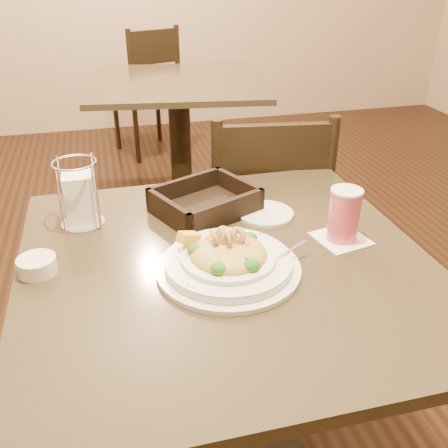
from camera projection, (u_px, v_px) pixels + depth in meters
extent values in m
cylinder|color=black|center=(226.00, 384.00, 1.29)|extent=(0.12, 0.12, 0.70)
cube|color=#473C28|center=(226.00, 265.00, 1.11)|extent=(0.90, 0.90, 0.03)
cylinder|color=black|center=(183.00, 206.00, 3.02)|extent=(0.52, 0.52, 0.03)
cylinder|color=black|center=(181.00, 148.00, 2.85)|extent=(0.12, 0.12, 0.70)
cube|color=#473C28|center=(178.00, 83.00, 2.67)|extent=(1.02, 1.02, 0.03)
cube|color=black|center=(261.00, 229.00, 1.87)|extent=(0.48, 0.48, 0.04)
cylinder|color=black|center=(293.00, 254.00, 2.16)|extent=(0.04, 0.04, 0.43)
cylinder|color=black|center=(210.00, 259.00, 2.13)|extent=(0.04, 0.04, 0.43)
cylinder|color=black|center=(315.00, 305.00, 1.85)|extent=(0.04, 0.04, 0.43)
cylinder|color=black|center=(218.00, 312.00, 1.81)|extent=(0.04, 0.04, 0.43)
cylinder|color=black|center=(328.00, 186.00, 1.61)|extent=(0.04, 0.04, 0.46)
cylinder|color=black|center=(217.00, 191.00, 1.58)|extent=(0.04, 0.04, 0.46)
cube|color=black|center=(275.00, 159.00, 1.55)|extent=(0.36, 0.08, 0.22)
cube|color=black|center=(146.00, 93.00, 3.69)|extent=(0.54, 0.54, 0.04)
cylinder|color=black|center=(158.00, 115.00, 4.02)|extent=(0.04, 0.04, 0.43)
cylinder|color=black|center=(117.00, 122.00, 3.85)|extent=(0.04, 0.04, 0.43)
cylinder|color=black|center=(180.00, 126.00, 3.76)|extent=(0.04, 0.04, 0.43)
cylinder|color=black|center=(137.00, 134.00, 3.59)|extent=(0.04, 0.04, 0.43)
cylinder|color=black|center=(177.00, 59.00, 3.53)|extent=(0.04, 0.04, 0.46)
cylinder|color=black|center=(131.00, 65.00, 3.35)|extent=(0.04, 0.04, 0.46)
cube|color=black|center=(154.00, 47.00, 3.39)|extent=(0.35, 0.15, 0.22)
cylinder|color=white|center=(228.00, 268.00, 1.06)|extent=(0.31, 0.31, 0.01)
cylinder|color=white|center=(228.00, 262.00, 1.06)|extent=(0.27, 0.27, 0.02)
cylinder|color=white|center=(228.00, 257.00, 1.05)|extent=(0.20, 0.20, 0.01)
ellipsoid|color=gold|center=(228.00, 254.00, 1.05)|extent=(0.16, 0.16, 0.06)
cube|color=yellow|center=(189.00, 238.00, 1.08)|extent=(0.06, 0.05, 0.04)
cube|color=silver|center=(288.00, 251.00, 1.07)|extent=(0.11, 0.06, 0.01)
cube|color=silver|center=(260.00, 254.00, 1.06)|extent=(0.03, 0.03, 0.00)
torus|color=gold|center=(222.00, 257.00, 1.01)|extent=(0.03, 0.03, 0.01)
torus|color=gold|center=(230.00, 244.00, 1.04)|extent=(0.03, 0.04, 0.02)
torus|color=gold|center=(228.00, 251.00, 1.04)|extent=(0.03, 0.03, 0.01)
torus|color=gold|center=(248.00, 241.00, 1.07)|extent=(0.03, 0.03, 0.02)
torus|color=gold|center=(238.00, 257.00, 1.02)|extent=(0.05, 0.06, 0.04)
torus|color=gold|center=(239.00, 243.00, 1.04)|extent=(0.05, 0.05, 0.02)
torus|color=gold|center=(232.00, 249.00, 1.04)|extent=(0.04, 0.05, 0.03)
torus|color=gold|center=(224.00, 244.00, 1.04)|extent=(0.05, 0.05, 0.02)
torus|color=gold|center=(253.00, 259.00, 1.01)|extent=(0.05, 0.06, 0.03)
torus|color=gold|center=(203.00, 254.00, 1.03)|extent=(0.04, 0.04, 0.03)
torus|color=gold|center=(247.00, 249.00, 1.06)|extent=(0.04, 0.05, 0.04)
torus|color=gold|center=(229.00, 241.00, 1.08)|extent=(0.05, 0.05, 0.01)
torus|color=gold|center=(214.00, 236.00, 1.06)|extent=(0.05, 0.04, 0.04)
torus|color=gold|center=(222.00, 247.00, 1.05)|extent=(0.04, 0.03, 0.02)
torus|color=gold|center=(232.00, 243.00, 1.04)|extent=(0.05, 0.04, 0.04)
torus|color=gold|center=(222.00, 252.00, 1.03)|extent=(0.04, 0.05, 0.02)
torus|color=gold|center=(215.00, 252.00, 1.04)|extent=(0.03, 0.04, 0.03)
torus|color=#E0A66F|center=(237.00, 236.00, 1.04)|extent=(0.04, 0.03, 0.04)
torus|color=#E0A66F|center=(229.00, 239.00, 1.03)|extent=(0.04, 0.02, 0.04)
torus|color=#E0A66F|center=(238.00, 236.00, 1.04)|extent=(0.04, 0.04, 0.04)
torus|color=#E0A66F|center=(215.00, 238.00, 1.03)|extent=(0.03, 0.04, 0.04)
torus|color=#E0A66F|center=(229.00, 240.00, 1.02)|extent=(0.02, 0.04, 0.04)
torus|color=#E0A66F|center=(227.00, 238.00, 1.03)|extent=(0.04, 0.03, 0.04)
torus|color=#E0A66F|center=(223.00, 236.00, 1.04)|extent=(0.04, 0.04, 0.04)
ellipsoid|color=#235E15|center=(250.00, 238.00, 1.09)|extent=(0.03, 0.03, 0.03)
ellipsoid|color=#235E15|center=(225.00, 234.00, 1.10)|extent=(0.03, 0.03, 0.02)
ellipsoid|color=#235E15|center=(195.00, 250.00, 1.05)|extent=(0.03, 0.03, 0.03)
ellipsoid|color=#235E15|center=(218.00, 268.00, 0.98)|extent=(0.03, 0.03, 0.03)
ellipsoid|color=#235E15|center=(251.00, 265.00, 1.00)|extent=(0.04, 0.04, 0.03)
cube|color=#266619|center=(193.00, 288.00, 0.96)|extent=(0.00, 0.00, 0.00)
cube|color=#266619|center=(176.00, 257.00, 1.05)|extent=(0.00, 0.00, 0.00)
cube|color=#266619|center=(260.00, 234.00, 1.14)|extent=(0.00, 0.00, 0.00)
cube|color=#266619|center=(232.00, 291.00, 0.95)|extent=(0.00, 0.00, 0.00)
cube|color=#266619|center=(264.00, 238.00, 1.13)|extent=(0.00, 0.00, 0.00)
cube|color=#266619|center=(290.00, 261.00, 1.04)|extent=(0.00, 0.00, 0.00)
cube|color=#266619|center=(211.00, 230.00, 1.16)|extent=(0.00, 0.00, 0.00)
cube|color=#266619|center=(188.00, 285.00, 0.97)|extent=(0.00, 0.00, 0.00)
cube|color=#266619|center=(205.00, 235.00, 1.14)|extent=(0.00, 0.00, 0.00)
cube|color=#266619|center=(226.00, 286.00, 0.96)|extent=(0.00, 0.00, 0.00)
cube|color=#266619|center=(235.00, 233.00, 1.14)|extent=(0.00, 0.00, 0.00)
cube|color=#266619|center=(168.00, 269.00, 1.02)|extent=(0.00, 0.00, 0.00)
cube|color=#266619|center=(270.00, 245.00, 1.10)|extent=(0.00, 0.00, 0.00)
cube|color=#266619|center=(182.00, 282.00, 0.98)|extent=(0.00, 0.00, 0.00)
cube|color=#266619|center=(185.00, 241.00, 1.12)|extent=(0.00, 0.00, 0.00)
cube|color=#266619|center=(235.00, 230.00, 1.16)|extent=(0.00, 0.00, 0.00)
cube|color=#266619|center=(187.00, 247.00, 1.09)|extent=(0.00, 0.00, 0.00)
cube|color=#266619|center=(211.00, 235.00, 1.14)|extent=(0.00, 0.00, 0.00)
cube|color=white|center=(341.00, 239.00, 1.18)|extent=(0.13, 0.13, 0.00)
cylinder|color=#ED5378|center=(344.00, 215.00, 1.15)|extent=(0.07, 0.07, 0.12)
cylinder|color=white|center=(347.00, 191.00, 1.12)|extent=(0.07, 0.07, 0.01)
cube|color=black|center=(205.00, 209.00, 1.31)|extent=(0.30, 0.28, 0.02)
cube|color=black|center=(238.00, 186.00, 1.35)|extent=(0.09, 0.18, 0.05)
cube|color=black|center=(168.00, 210.00, 1.23)|extent=(0.09, 0.18, 0.05)
cube|color=black|center=(185.00, 186.00, 1.35)|extent=(0.22, 0.11, 0.05)
cube|color=black|center=(227.00, 210.00, 1.23)|extent=(0.22, 0.11, 0.05)
cylinder|color=silver|center=(83.00, 223.00, 1.25)|extent=(0.11, 0.11, 0.01)
torus|color=silver|center=(74.00, 162.00, 1.17)|extent=(0.11, 0.11, 0.01)
cube|color=white|center=(80.00, 199.00, 1.22)|extent=(0.08, 0.08, 0.13)
cylinder|color=silver|center=(60.00, 202.00, 1.17)|extent=(0.01, 0.01, 0.17)
cylinder|color=silver|center=(96.00, 198.00, 1.18)|extent=(0.01, 0.01, 0.17)
cylinder|color=silver|center=(62.00, 187.00, 1.24)|extent=(0.01, 0.01, 0.17)
cylinder|color=silver|center=(96.00, 184.00, 1.25)|extent=(0.01, 0.01, 0.17)
cylinder|color=white|center=(266.00, 214.00, 1.29)|extent=(0.16, 0.16, 0.01)
cylinder|color=white|center=(37.00, 266.00, 1.05)|extent=(0.10, 0.10, 0.04)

